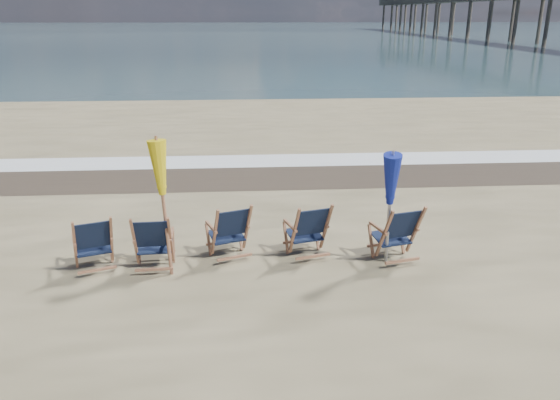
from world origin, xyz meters
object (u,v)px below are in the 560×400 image
(umbrella_blue, at_px, (391,182))
(fishing_pier, at_px, (509,8))
(beach_chair_2, at_px, (248,229))
(beach_chair_3, at_px, (326,229))
(umbrella_yellow, at_px, (162,176))
(beach_chair_1, at_px, (171,242))
(beach_chair_4, at_px, (416,232))
(beach_chair_0, at_px, (112,242))

(umbrella_blue, bearing_deg, fishing_pier, 63.47)
(beach_chair_2, bearing_deg, beach_chair_3, 156.40)
(umbrella_yellow, distance_m, fishing_pier, 82.96)
(beach_chair_2, bearing_deg, beach_chair_1, -0.12)
(beach_chair_1, bearing_deg, beach_chair_4, 178.31)
(beach_chair_4, bearing_deg, fishing_pier, -131.10)
(beach_chair_2, bearing_deg, umbrella_blue, 147.55)
(beach_chair_4, relative_size, fishing_pier, 0.01)
(beach_chair_1, bearing_deg, beach_chair_0, -10.04)
(umbrella_yellow, bearing_deg, fishing_pier, 61.25)
(beach_chair_3, distance_m, fishing_pier, 81.41)
(umbrella_blue, distance_m, fishing_pier, 81.31)
(beach_chair_2, relative_size, umbrella_yellow, 0.48)
(umbrella_blue, bearing_deg, beach_chair_1, 179.26)
(umbrella_yellow, bearing_deg, umbrella_blue, 0.07)
(umbrella_yellow, distance_m, umbrella_blue, 3.59)
(beach_chair_1, xyz_separation_m, beach_chair_4, (4.05, 0.10, 0.02))
(beach_chair_1, bearing_deg, umbrella_yellow, 38.74)
(beach_chair_0, distance_m, umbrella_yellow, 1.47)
(beach_chair_0, height_order, umbrella_blue, umbrella_blue)
(beach_chair_0, distance_m, beach_chair_4, 5.01)
(beach_chair_1, xyz_separation_m, umbrella_blue, (3.53, -0.05, 0.95))
(beach_chair_1, height_order, beach_chair_3, beach_chair_3)
(umbrella_yellow, bearing_deg, beach_chair_2, 21.20)
(beach_chair_1, distance_m, beach_chair_3, 2.61)
(umbrella_blue, bearing_deg, beach_chair_0, 177.93)
(beach_chair_4, height_order, umbrella_yellow, umbrella_yellow)
(beach_chair_1, xyz_separation_m, beach_chair_2, (1.24, 0.45, 0.01))
(beach_chair_4, height_order, fishing_pier, fishing_pier)
(beach_chair_2, distance_m, umbrella_yellow, 1.79)
(beach_chair_0, relative_size, umbrella_yellow, 0.46)
(beach_chair_4, distance_m, fishing_pier, 80.99)
(beach_chair_0, height_order, beach_chair_1, beach_chair_1)
(beach_chair_0, xyz_separation_m, fishing_pier, (40.78, 72.52, 4.15))
(beach_chair_0, relative_size, beach_chair_3, 0.97)
(beach_chair_3, xyz_separation_m, umbrella_yellow, (-2.63, -0.42, 1.13))
(fishing_pier, bearing_deg, beach_chair_0, -119.35)
(beach_chair_1, height_order, fishing_pier, fishing_pier)
(beach_chair_3, height_order, fishing_pier, fishing_pier)
(beach_chair_0, distance_m, beach_chair_1, 0.97)
(fishing_pier, bearing_deg, umbrella_yellow, -118.75)
(beach_chair_2, xyz_separation_m, beach_chair_4, (2.81, -0.35, 0.02))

